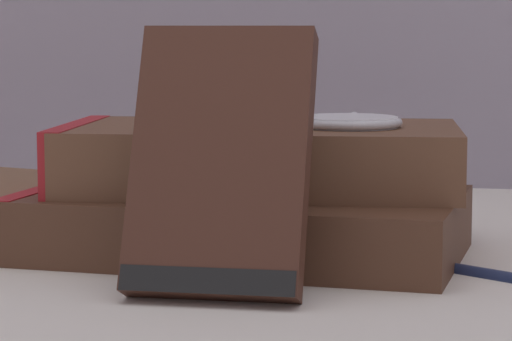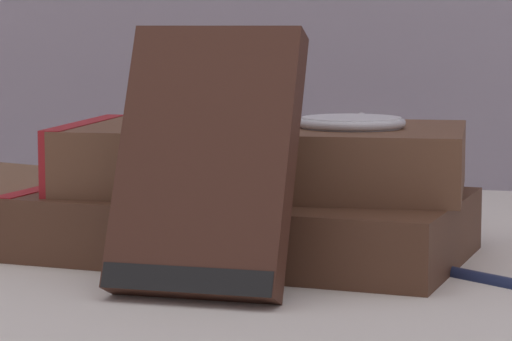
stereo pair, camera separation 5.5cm
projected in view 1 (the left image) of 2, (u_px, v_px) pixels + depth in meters
ground_plane at (252, 262)px, 0.66m from camera, size 3.00×3.00×0.00m
book_flat_bottom at (232, 224)px, 0.67m from camera, size 0.25×0.16×0.04m
book_flat_top at (246, 157)px, 0.68m from camera, size 0.23×0.14×0.04m
book_leaning_front at (223, 171)px, 0.57m from camera, size 0.08×0.07×0.13m
pocket_watch at (349, 122)px, 0.67m from camera, size 0.06×0.06×0.01m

